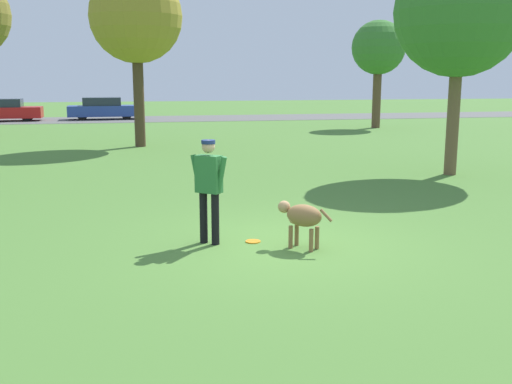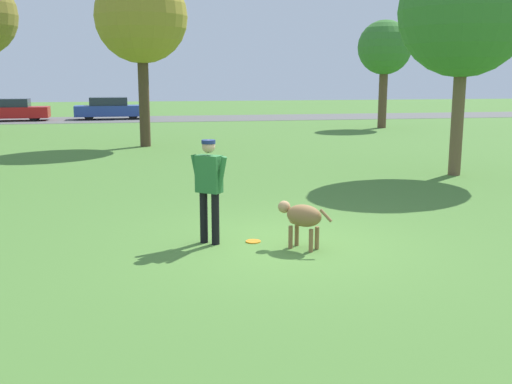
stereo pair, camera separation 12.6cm
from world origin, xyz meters
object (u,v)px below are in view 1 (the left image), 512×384
(tree_mid_center, at_px, (136,17))
(dog, at_px, (302,217))
(parked_car_blue, at_px, (104,109))
(tree_far_right, at_px, (378,49))
(person, at_px, (209,183))
(frisbee, at_px, (253,241))
(tree_near_right, at_px, (460,12))
(parked_car_red, at_px, (5,110))

(tree_mid_center, bearing_deg, dog, -81.37)
(parked_car_blue, bearing_deg, tree_far_right, -35.50)
(person, distance_m, tree_far_right, 24.38)
(frisbee, bearing_deg, tree_near_right, 40.15)
(parked_car_red, bearing_deg, parked_car_blue, 2.11)
(frisbee, relative_size, tree_mid_center, 0.04)
(person, xyz_separation_m, tree_mid_center, (-0.89, 14.59, 3.93))
(tree_near_right, bearing_deg, parked_car_red, 123.79)
(dog, xyz_separation_m, tree_mid_center, (-2.30, 15.17, 4.44))
(tree_far_right, xyz_separation_m, parked_car_red, (-20.71, 9.29, -3.52))
(frisbee, relative_size, parked_car_blue, 0.05)
(tree_mid_center, bearing_deg, parked_car_blue, 97.26)
(tree_near_right, distance_m, parked_car_red, 29.90)
(tree_near_right, xyz_separation_m, parked_car_blue, (-10.53, 25.02, -3.75))
(tree_far_right, xyz_separation_m, tree_near_right, (-4.22, -15.36, 0.25))
(person, height_order, tree_far_right, tree_far_right)
(frisbee, height_order, tree_far_right, tree_far_right)
(dog, bearing_deg, tree_mid_center, -35.95)
(tree_far_right, relative_size, tree_near_right, 0.91)
(frisbee, distance_m, parked_car_red, 31.93)
(person, distance_m, frisbee, 1.25)
(tree_near_right, height_order, parked_car_red, tree_near_right)
(frisbee, distance_m, tree_near_right, 10.02)
(person, xyz_separation_m, parked_car_blue, (-2.94, 30.75, -0.33))
(dog, bearing_deg, parked_car_blue, -36.66)
(tree_far_right, xyz_separation_m, parked_car_blue, (-14.75, 9.66, -3.50))
(tree_far_right, bearing_deg, parked_car_red, 155.85)
(tree_far_right, bearing_deg, frisbee, -117.66)
(tree_mid_center, height_order, parked_car_red, tree_mid_center)
(person, relative_size, dog, 2.20)
(tree_mid_center, relative_size, tree_far_right, 1.19)
(tree_far_right, bearing_deg, tree_mid_center, -152.89)
(dog, height_order, tree_near_right, tree_near_right)
(tree_near_right, bearing_deg, frisbee, -139.85)
(tree_far_right, bearing_deg, person, -119.24)
(tree_mid_center, relative_size, tree_near_right, 1.09)
(person, bearing_deg, tree_mid_center, 132.85)
(person, distance_m, dog, 1.61)
(tree_far_right, bearing_deg, parked_car_blue, 146.78)
(person, bearing_deg, dog, 17.28)
(person, height_order, parked_car_blue, person)
(tree_far_right, bearing_deg, tree_near_right, -105.36)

